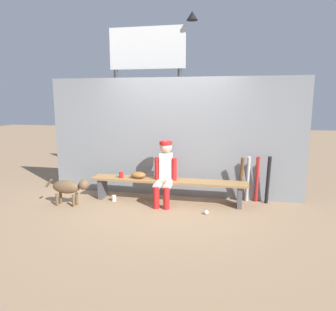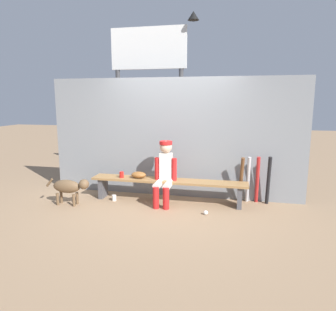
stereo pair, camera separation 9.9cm
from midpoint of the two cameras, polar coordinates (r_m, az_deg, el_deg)
ground_plane at (r=5.83m, az=-0.49°, el=-8.48°), size 30.00×30.00×0.00m
chainlink_fence at (r=5.98m, az=0.34°, el=3.22°), size 4.92×0.03×2.28m
dugout_bench at (r=5.73m, az=-0.50°, el=-5.25°), size 2.88×0.36×0.42m
player_seated at (r=5.57m, az=-1.13°, el=-2.82°), size 0.41×0.55×1.14m
baseball_glove at (r=5.84m, az=-5.92°, el=-3.57°), size 0.28×0.20×0.12m
bat_wood_dark at (r=5.83m, az=12.71°, el=-4.32°), size 0.11×0.28×0.87m
bat_aluminum_silver at (r=5.89m, az=13.91°, el=-4.24°), size 0.08×0.19×0.86m
bat_aluminum_red at (r=5.91m, az=15.51°, el=-4.23°), size 0.06×0.18×0.87m
bat_aluminum_black at (r=5.88m, az=17.38°, el=-4.33°), size 0.09×0.16×0.88m
baseball at (r=5.24m, az=6.48°, el=-10.32°), size 0.07×0.07×0.07m
cup_on_ground at (r=5.96m, az=-10.35°, el=-7.70°), size 0.08×0.08×0.11m
cup_on_bench at (r=5.91m, az=-9.02°, el=-3.53°), size 0.08×0.08×0.11m
scoreboard at (r=7.27m, az=-3.79°, el=15.66°), size 2.00×0.27×3.69m
dog at (r=5.84m, az=-18.11°, el=-5.55°), size 0.84×0.20×0.49m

